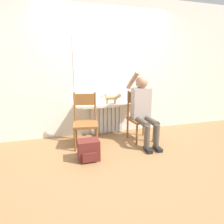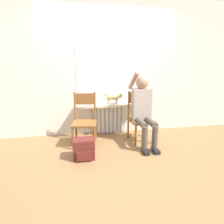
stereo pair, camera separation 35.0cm
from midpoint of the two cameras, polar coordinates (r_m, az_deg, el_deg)
The scene contains 10 objects.
ground_plane at distance 3.03m, azimuth 0.68°, elevation -13.74°, with size 12.00×12.00×0.00m, color olive.
wall_with_window at distance 3.87m, azimuth -4.71°, elevation 13.15°, with size 7.00×0.06×2.70m.
radiator at distance 3.95m, azimuth -4.18°, elevation -2.24°, with size 0.69×0.08×0.61m.
windowsill at distance 3.78m, azimuth -3.96°, elevation 2.14°, with size 1.33×0.29×0.05m.
window_glass at distance 3.83m, azimuth -4.60°, elevation 12.70°, with size 1.28×0.01×1.33m.
chair_left at distance 3.35m, azimuth -11.08°, elevation -2.58°, with size 0.47×0.47×0.94m.
chair_right at distance 3.59m, azimuth 5.65°, elevation -1.27°, with size 0.46×0.46×0.94m.
person at distance 3.43m, azimuth 6.59°, elevation 1.61°, with size 0.36×1.02×1.33m.
cat at distance 3.72m, azimuth -2.48°, elevation 4.64°, with size 0.45×0.12×0.23m.
backpack at distance 2.95m, azimuth -10.61°, elevation -11.42°, with size 0.32×0.26×0.32m.
Camera 1 is at (-0.95, -2.52, 1.42)m, focal length 30.00 mm.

